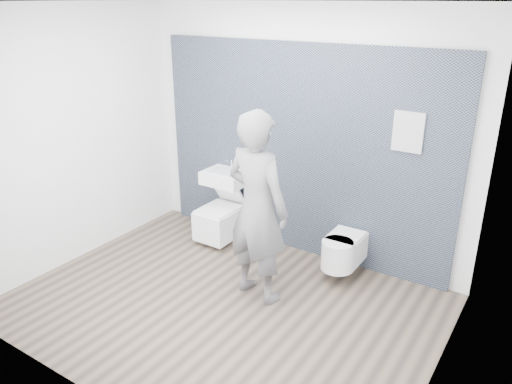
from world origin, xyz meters
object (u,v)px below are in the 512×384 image
Objects in this scene: washbasin at (225,177)px; toilet_rounded at (342,251)px; toilet_square at (221,220)px; visitor at (257,208)px.

toilet_rounded is (1.61, -0.10, -0.49)m from washbasin.
toilet_square is 0.40× the size of visitor.
washbasin is 0.69× the size of toilet_square.
washbasin is 1.69m from toilet_rounded.
washbasin is at bearing 90.00° from toilet_square.
visitor is (1.04, -0.89, 0.16)m from washbasin.
washbasin is 0.88× the size of toilet_rounded.
visitor reaches higher than toilet_square.
visitor is at bearing -125.71° from toilet_rounded.
washbasin reaches higher than toilet_rounded.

